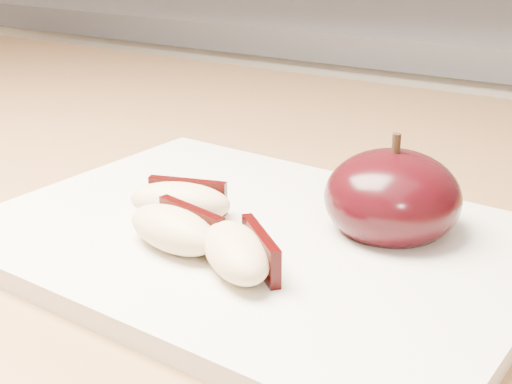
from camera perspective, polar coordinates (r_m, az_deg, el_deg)
The scene contains 6 objects.
back_cabinet at distance 1.34m, azimuth 18.96°, elevation -7.28°, with size 2.40×0.62×0.94m.
cutting_board at distance 0.43m, azimuth 0.00°, elevation -3.93°, with size 0.32×0.24×0.01m, color silver.
apple_half at distance 0.43m, azimuth 10.84°, elevation -0.44°, with size 0.09×0.09×0.07m.
apple_wedge_a at distance 0.44m, azimuth -6.02°, elevation -0.72°, with size 0.07×0.05×0.02m.
apple_wedge_b at distance 0.40m, azimuth -6.48°, elevation -2.93°, with size 0.07×0.04×0.02m.
apple_wedge_c at distance 0.37m, azimuth -1.38°, elevation -4.79°, with size 0.07×0.07×0.02m.
Camera 1 is at (0.21, 0.03, 1.09)m, focal length 50.00 mm.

